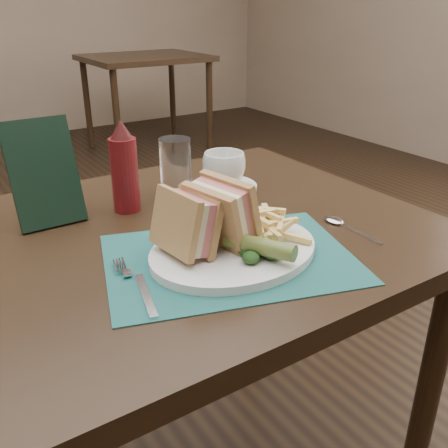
% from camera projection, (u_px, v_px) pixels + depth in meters
% --- Properties ---
extents(floor, '(7.00, 7.00, 0.00)m').
position_uv_depth(floor, '(121.00, 380.00, 1.64)').
color(floor, black).
rests_on(floor, ground).
extents(table_main, '(0.90, 0.75, 0.75)m').
position_uv_depth(table_main, '(195.00, 380.00, 1.11)').
color(table_main, black).
rests_on(table_main, ground).
extents(table_bg_right, '(0.90, 0.75, 0.75)m').
position_uv_depth(table_bg_right, '(148.00, 104.00, 4.00)').
color(table_bg_right, black).
rests_on(table_bg_right, ground).
extents(placemat, '(0.48, 0.40, 0.00)m').
position_uv_depth(placemat, '(230.00, 258.00, 0.83)').
color(placemat, '#1A5350').
rests_on(placemat, table_main).
extents(plate, '(0.32, 0.27, 0.01)m').
position_uv_depth(plate, '(234.00, 250.00, 0.84)').
color(plate, white).
rests_on(plate, placemat).
extents(sandwich_half_a, '(0.09, 0.12, 0.11)m').
position_uv_depth(sandwich_half_a, '(175.00, 226.00, 0.78)').
color(sandwich_half_a, tan).
rests_on(sandwich_half_a, plate).
extents(sandwich_half_b, '(0.10, 0.13, 0.12)m').
position_uv_depth(sandwich_half_b, '(213.00, 215.00, 0.81)').
color(sandwich_half_b, tan).
rests_on(sandwich_half_b, plate).
extents(kale_garnish, '(0.11, 0.08, 0.03)m').
position_uv_depth(kale_garnish, '(257.00, 250.00, 0.80)').
color(kale_garnish, black).
rests_on(kale_garnish, plate).
extents(pickle_spear, '(0.08, 0.12, 0.03)m').
position_uv_depth(pickle_spear, '(260.00, 246.00, 0.79)').
color(pickle_spear, '#4F6225').
rests_on(pickle_spear, plate).
extents(fries_pile, '(0.18, 0.20, 0.05)m').
position_uv_depth(fries_pile, '(260.00, 220.00, 0.88)').
color(fries_pile, '#E6C873').
rests_on(fries_pile, plate).
extents(fork, '(0.07, 0.17, 0.01)m').
position_uv_depth(fork, '(137.00, 284.00, 0.75)').
color(fork, silver).
rests_on(fork, placemat).
extents(spoon, '(0.04, 0.15, 0.01)m').
position_uv_depth(spoon, '(351.00, 228.00, 0.93)').
color(spoon, silver).
rests_on(spoon, table_main).
extents(saucer, '(0.16, 0.16, 0.01)m').
position_uv_depth(saucer, '(224.00, 187.00, 1.14)').
color(saucer, white).
rests_on(saucer, table_main).
extents(coffee_cup, '(0.11, 0.11, 0.08)m').
position_uv_depth(coffee_cup, '(224.00, 169.00, 1.12)').
color(coffee_cup, white).
rests_on(coffee_cup, saucer).
extents(drinking_glass, '(0.08, 0.08, 0.13)m').
position_uv_depth(drinking_glass, '(176.00, 168.00, 1.07)').
color(drinking_glass, white).
rests_on(drinking_glass, table_main).
extents(ketchup_bottle, '(0.07, 0.07, 0.19)m').
position_uv_depth(ketchup_bottle, '(124.00, 167.00, 0.99)').
color(ketchup_bottle, '#580F12').
rests_on(ketchup_bottle, table_main).
extents(check_presenter, '(0.12, 0.08, 0.20)m').
position_uv_depth(check_presenter, '(44.00, 173.00, 0.93)').
color(check_presenter, black).
rests_on(check_presenter, table_main).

